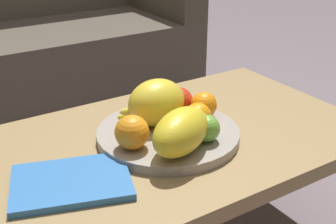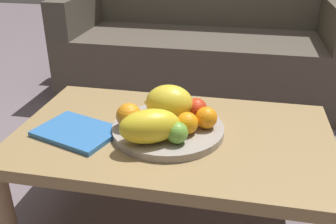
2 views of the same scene
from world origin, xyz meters
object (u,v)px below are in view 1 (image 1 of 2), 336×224
(orange_front, at_px, (198,116))
(orange_right, at_px, (204,105))
(coffee_table, at_px, (172,151))
(couch, at_px, (14,48))
(fruit_bowl, at_px, (168,134))
(melon_smaller_beside, at_px, (181,131))
(magazine, at_px, (71,182))
(orange_left, at_px, (132,132))
(melon_large_front, at_px, (157,102))
(apple_left, at_px, (180,101))
(apple_front, at_px, (206,128))
(banana_bunch, at_px, (150,113))

(orange_front, xyz_separation_m, orange_right, (0.05, 0.05, 0.00))
(coffee_table, bearing_deg, couch, 92.84)
(couch, xyz_separation_m, fruit_bowl, (0.05, -1.29, 0.09))
(melon_smaller_beside, height_order, magazine, melon_smaller_beside)
(couch, distance_m, orange_left, 1.34)
(coffee_table, distance_m, fruit_bowl, 0.06)
(orange_left, bearing_deg, melon_large_front, 34.41)
(orange_front, relative_size, apple_left, 0.96)
(orange_front, bearing_deg, coffee_table, 141.80)
(apple_left, bearing_deg, apple_front, -101.65)
(coffee_table, bearing_deg, fruit_bowl, -159.22)
(fruit_bowl, relative_size, orange_front, 5.22)
(fruit_bowl, xyz_separation_m, orange_right, (0.12, 0.01, 0.05))
(couch, bearing_deg, banana_bunch, -88.49)
(orange_right, bearing_deg, melon_large_front, 165.34)
(fruit_bowl, bearing_deg, orange_front, -27.40)
(banana_bunch, bearing_deg, orange_left, -138.05)
(melon_large_front, distance_m, banana_bunch, 0.04)
(fruit_bowl, relative_size, apple_left, 5.01)
(melon_smaller_beside, height_order, orange_front, melon_smaller_beside)
(apple_left, xyz_separation_m, banana_bunch, (-0.10, -0.01, -0.01))
(melon_smaller_beside, height_order, banana_bunch, melon_smaller_beside)
(couch, xyz_separation_m, magazine, (-0.24, -1.36, 0.09))
(apple_front, bearing_deg, orange_front, 72.44)
(orange_left, distance_m, apple_front, 0.18)
(fruit_bowl, relative_size, melon_smaller_beside, 1.97)
(coffee_table, distance_m, apple_front, 0.15)
(coffee_table, xyz_separation_m, melon_large_front, (-0.02, 0.04, 0.13))
(fruit_bowl, xyz_separation_m, apple_front, (0.05, -0.10, 0.05))
(apple_left, relative_size, banana_bunch, 0.41)
(orange_right, xyz_separation_m, magazine, (-0.41, -0.08, -0.05))
(melon_smaller_beside, distance_m, magazine, 0.27)
(melon_smaller_beside, bearing_deg, apple_left, 56.96)
(melon_large_front, distance_m, magazine, 0.31)
(melon_large_front, distance_m, orange_front, 0.11)
(couch, distance_m, orange_right, 1.30)
(apple_front, bearing_deg, melon_smaller_beside, -173.16)
(orange_right, bearing_deg, apple_front, -123.85)
(couch, height_order, melon_smaller_beside, couch)
(orange_left, distance_m, banana_bunch, 0.14)
(orange_left, height_order, banana_bunch, orange_left)
(coffee_table, height_order, orange_left, orange_left)
(orange_left, height_order, apple_left, orange_left)
(fruit_bowl, height_order, melon_large_front, melon_large_front)
(coffee_table, xyz_separation_m, fruit_bowl, (-0.02, -0.01, 0.06))
(couch, xyz_separation_m, melon_large_front, (0.04, -1.25, 0.17))
(couch, distance_m, orange_front, 1.34)
(apple_front, height_order, banana_bunch, apple_front)
(apple_front, height_order, apple_left, apple_left)
(orange_front, distance_m, apple_front, 0.07)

